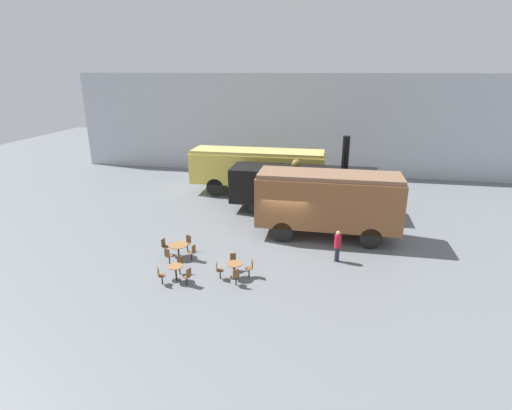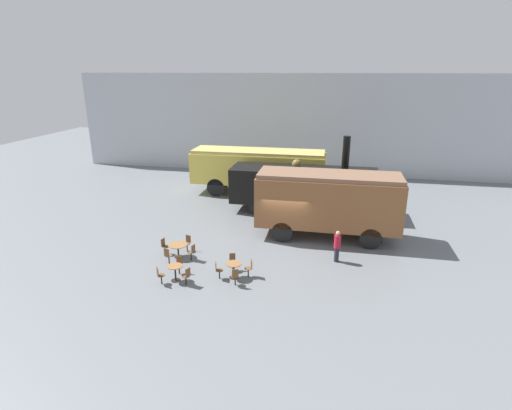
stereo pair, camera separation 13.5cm
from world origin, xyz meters
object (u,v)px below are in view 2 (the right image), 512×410
(visitor_person, at_px, (337,245))
(cafe_table_mid, at_px, (234,267))
(passenger_coach_wooden, at_px, (328,200))
(cafe_table_far, at_px, (178,247))
(cafe_chair_0, at_px, (187,275))
(passenger_coach_vintage, at_px, (258,167))
(cafe_table_near, at_px, (175,270))
(steam_locomotive, at_px, (303,185))

(visitor_person, bearing_deg, cafe_table_mid, -150.74)
(passenger_coach_wooden, xyz_separation_m, cafe_table_far, (-7.47, -4.18, -1.69))
(cafe_table_far, relative_size, cafe_chair_0, 1.14)
(passenger_coach_vintage, xyz_separation_m, cafe_table_far, (-1.96, -11.87, -1.56))
(cafe_table_near, distance_m, cafe_chair_0, 0.73)
(cafe_table_far, bearing_deg, cafe_table_near, -71.30)
(visitor_person, bearing_deg, cafe_table_near, -154.76)
(visitor_person, bearing_deg, passenger_coach_vintage, 119.63)
(passenger_coach_wooden, xyz_separation_m, cafe_table_mid, (-4.09, -5.74, -1.72))
(passenger_coach_wooden, bearing_deg, cafe_table_mid, -125.52)
(cafe_table_mid, distance_m, visitor_person, 5.41)
(passenger_coach_wooden, relative_size, cafe_table_near, 10.49)
(steam_locomotive, height_order, cafe_chair_0, steam_locomotive)
(cafe_table_near, height_order, visitor_person, visitor_person)
(cafe_table_mid, height_order, cafe_chair_0, cafe_chair_0)
(steam_locomotive, distance_m, visitor_person, 7.67)
(passenger_coach_vintage, relative_size, cafe_table_mid, 13.61)
(cafe_chair_0, bearing_deg, visitor_person, -127.61)
(steam_locomotive, bearing_deg, cafe_chair_0, -111.38)
(passenger_coach_vintage, xyz_separation_m, passenger_coach_wooden, (5.51, -7.69, 0.12))
(passenger_coach_vintage, height_order, visitor_person, passenger_coach_vintage)
(passenger_coach_vintage, height_order, steam_locomotive, steam_locomotive)
(cafe_table_near, relative_size, cafe_table_mid, 1.02)
(steam_locomotive, xyz_separation_m, cafe_table_far, (-5.76, -8.32, -1.28))
(passenger_coach_vintage, distance_m, cafe_table_near, 14.36)
(cafe_table_far, bearing_deg, passenger_coach_wooden, 29.23)
(steam_locomotive, distance_m, cafe_chair_0, 11.85)
(passenger_coach_wooden, bearing_deg, cafe_chair_0, -131.38)
(passenger_coach_vintage, bearing_deg, cafe_table_far, -99.36)
(passenger_coach_vintage, relative_size, passenger_coach_wooden, 1.27)
(steam_locomotive, relative_size, cafe_table_far, 9.76)
(cafe_chair_0, bearing_deg, passenger_coach_vintage, -68.88)
(passenger_coach_wooden, height_order, cafe_table_far, passenger_coach_wooden)
(passenger_coach_wooden, bearing_deg, cafe_table_near, -135.61)
(steam_locomotive, bearing_deg, cafe_table_near, -114.92)
(passenger_coach_vintage, relative_size, cafe_table_near, 13.36)
(passenger_coach_vintage, distance_m, passenger_coach_wooden, 9.46)
(visitor_person, bearing_deg, cafe_chair_0, -150.67)
(steam_locomotive, distance_m, cafe_table_mid, 10.25)
(cafe_table_near, relative_size, cafe_chair_0, 0.88)
(passenger_coach_vintage, relative_size, cafe_table_far, 10.31)
(cafe_chair_0, bearing_deg, passenger_coach_wooden, -108.32)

